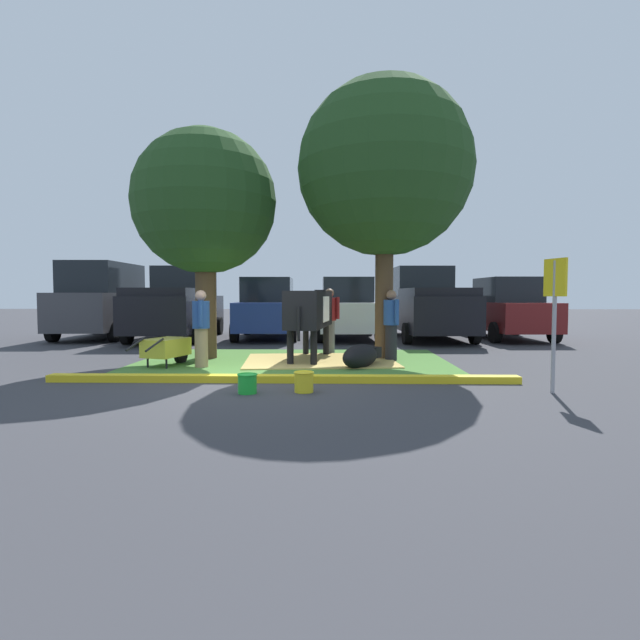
# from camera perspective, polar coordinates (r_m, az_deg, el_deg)

# --- Properties ---
(ground_plane) EXTENTS (80.00, 80.00, 0.00)m
(ground_plane) POSITION_cam_1_polar(r_m,az_deg,el_deg) (8.62, -6.97, -6.85)
(ground_plane) COLOR #38383D
(grass_island) EXTENTS (6.70, 4.51, 0.02)m
(grass_island) POSITION_cam_1_polar(r_m,az_deg,el_deg) (10.61, -3.18, -4.91)
(grass_island) COLOR #477A33
(grass_island) RESTS_ON ground
(curb_yellow) EXTENTS (7.90, 0.24, 0.12)m
(curb_yellow) POSITION_cam_1_polar(r_m,az_deg,el_deg) (8.24, -4.48, -6.87)
(curb_yellow) COLOR yellow
(curb_yellow) RESTS_ON ground
(hay_bedding) EXTENTS (3.39, 2.66, 0.04)m
(hay_bedding) POSITION_cam_1_polar(r_m,az_deg,el_deg) (10.66, -0.04, -4.79)
(hay_bedding) COLOR tan
(hay_bedding) RESTS_ON ground
(shade_tree_left) EXTENTS (3.23, 3.23, 5.17)m
(shade_tree_left) POSITION_cam_1_polar(r_m,az_deg,el_deg) (11.54, -13.36, 13.14)
(shade_tree_left) COLOR #4C3823
(shade_tree_left) RESTS_ON ground
(shade_tree_right) EXTENTS (3.90, 3.90, 6.23)m
(shade_tree_right) POSITION_cam_1_polar(r_m,az_deg,el_deg) (11.42, 7.62, 17.12)
(shade_tree_right) COLOR #4C3823
(shade_tree_right) RESTS_ON ground
(cow_holstein) EXTENTS (1.00, 3.13, 1.59)m
(cow_holstein) POSITION_cam_1_polar(r_m,az_deg,el_deg) (10.88, -1.15, 1.22)
(cow_holstein) COLOR black
(cow_holstein) RESTS_ON ground
(calf_lying) EXTENTS (1.00, 1.27, 0.48)m
(calf_lying) POSITION_cam_1_polar(r_m,az_deg,el_deg) (9.77, 4.82, -4.25)
(calf_lying) COLOR black
(calf_lying) RESTS_ON ground
(person_handler) EXTENTS (0.34, 0.49, 1.57)m
(person_handler) POSITION_cam_1_polar(r_m,az_deg,el_deg) (10.80, 8.34, -0.37)
(person_handler) COLOR black
(person_handler) RESTS_ON ground
(person_visitor_near) EXTENTS (0.50, 0.34, 1.62)m
(person_visitor_near) POSITION_cam_1_polar(r_m,az_deg,el_deg) (12.08, 1.12, 0.15)
(person_visitor_near) COLOR slate
(person_visitor_near) RESTS_ON ground
(person_visitor_far) EXTENTS (0.34, 0.52, 1.56)m
(person_visitor_far) POSITION_cam_1_polar(r_m,az_deg,el_deg) (10.00, -13.75, -0.74)
(person_visitor_far) COLOR #9E7F5B
(person_visitor_far) RESTS_ON ground
(wheelbarrow) EXTENTS (0.93, 1.61, 0.63)m
(wheelbarrow) POSITION_cam_1_polar(r_m,az_deg,el_deg) (10.39, -17.49, -3.13)
(wheelbarrow) COLOR gold
(wheelbarrow) RESTS_ON ground
(parking_sign) EXTENTS (0.16, 0.43, 2.00)m
(parking_sign) POSITION_cam_1_polar(r_m,az_deg,el_deg) (8.00, 25.80, 2.30)
(parking_sign) COLOR #99999E
(parking_sign) RESTS_ON ground
(bucket_green) EXTENTS (0.30, 0.30, 0.29)m
(bucket_green) POSITION_cam_1_polar(r_m,az_deg,el_deg) (7.38, -8.51, -7.32)
(bucket_green) COLOR green
(bucket_green) RESTS_ON ground
(bucket_yellow) EXTENTS (0.31, 0.31, 0.31)m
(bucket_yellow) POSITION_cam_1_polar(r_m,az_deg,el_deg) (7.40, -1.90, -7.20)
(bucket_yellow) COLOR yellow
(bucket_yellow) RESTS_ON ground
(suv_dark_grey) EXTENTS (2.23, 4.66, 2.52)m
(suv_dark_grey) POSITION_cam_1_polar(r_m,az_deg,el_deg) (18.00, -23.98, 2.12)
(suv_dark_grey) COLOR #3D3D42
(suv_dark_grey) RESTS_ON ground
(pickup_truck_black) EXTENTS (2.35, 5.46, 2.42)m
(pickup_truck_black) POSITION_cam_1_polar(r_m,az_deg,el_deg) (16.76, -16.26, 1.68)
(pickup_truck_black) COLOR black
(pickup_truck_black) RESTS_ON ground
(sedan_blue) EXTENTS (2.13, 4.45, 2.02)m
(sedan_blue) POSITION_cam_1_polar(r_m,az_deg,el_deg) (16.43, -6.09, 1.31)
(sedan_blue) COLOR navy
(sedan_blue) RESTS_ON ground
(hatchback_white) EXTENTS (2.13, 4.45, 2.02)m
(hatchback_white) POSITION_cam_1_polar(r_m,az_deg,el_deg) (16.22, 3.14, 1.30)
(hatchback_white) COLOR silver
(hatchback_white) RESTS_ON ground
(pickup_truck_maroon) EXTENTS (2.35, 5.46, 2.42)m
(pickup_truck_maroon) POSITION_cam_1_polar(r_m,az_deg,el_deg) (16.52, 12.40, 1.71)
(pickup_truck_maroon) COLOR black
(pickup_truck_maroon) RESTS_ON ground
(sedan_silver) EXTENTS (2.13, 4.45, 2.02)m
(sedan_silver) POSITION_cam_1_polar(r_m,az_deg,el_deg) (17.23, 21.03, 1.20)
(sedan_silver) COLOR maroon
(sedan_silver) RESTS_ON ground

